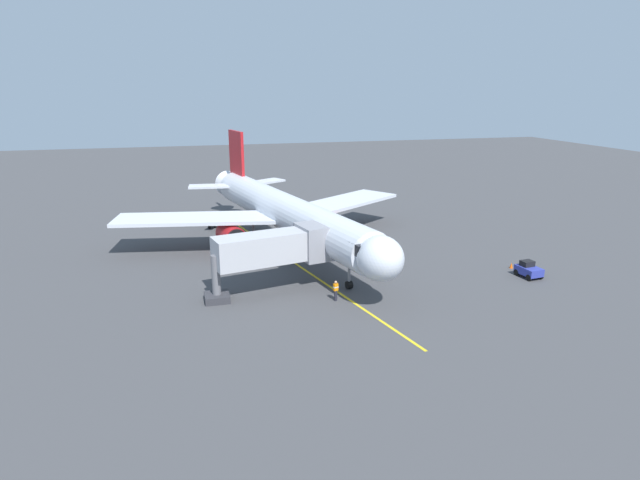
{
  "coord_description": "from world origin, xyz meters",
  "views": [
    {
      "loc": [
        11.82,
        56.25,
        16.87
      ],
      "look_at": [
        -0.92,
        9.1,
        3.0
      ],
      "focal_mm": 30.34,
      "sensor_mm": 36.0,
      "label": 1
    }
  ],
  "objects_px": {
    "airplane": "(285,212)",
    "safety_cone_nose_right": "(385,267)",
    "tug_portside": "(529,270)",
    "safety_cone_nose_left": "(511,265)",
    "jet_bridge": "(280,248)",
    "belt_loader_near_nose": "(216,221)",
    "ground_crew_marshaller": "(336,290)",
    "safety_cone_wing_port": "(227,299)"
  },
  "relations": [
    {
      "from": "tug_portside",
      "to": "ground_crew_marshaller",
      "type": "bearing_deg",
      "value": 2.51
    },
    {
      "from": "airplane",
      "to": "safety_cone_wing_port",
      "type": "relative_size",
      "value": 72.81
    },
    {
      "from": "jet_bridge",
      "to": "ground_crew_marshaller",
      "type": "bearing_deg",
      "value": 136.82
    },
    {
      "from": "airplane",
      "to": "belt_loader_near_nose",
      "type": "bearing_deg",
      "value": -60.02
    },
    {
      "from": "belt_loader_near_nose",
      "to": "safety_cone_wing_port",
      "type": "height_order",
      "value": "belt_loader_near_nose"
    },
    {
      "from": "tug_portside",
      "to": "safety_cone_nose_right",
      "type": "distance_m",
      "value": 13.06
    },
    {
      "from": "safety_cone_nose_left",
      "to": "safety_cone_wing_port",
      "type": "height_order",
      "value": "same"
    },
    {
      "from": "airplane",
      "to": "ground_crew_marshaller",
      "type": "xyz_separation_m",
      "value": [
        -0.98,
        15.79,
        -3.12
      ]
    },
    {
      "from": "ground_crew_marshaller",
      "to": "safety_cone_nose_left",
      "type": "xyz_separation_m",
      "value": [
        -18.76,
        -3.47,
        -0.61
      ]
    },
    {
      "from": "ground_crew_marshaller",
      "to": "tug_portside",
      "type": "distance_m",
      "value": 18.76
    },
    {
      "from": "tug_portside",
      "to": "safety_cone_nose_right",
      "type": "height_order",
      "value": "tug_portside"
    },
    {
      "from": "airplane",
      "to": "safety_cone_wing_port",
      "type": "height_order",
      "value": "airplane"
    },
    {
      "from": "safety_cone_nose_right",
      "to": "safety_cone_wing_port",
      "type": "xyz_separation_m",
      "value": [
        15.45,
        4.16,
        0.0
      ]
    },
    {
      "from": "tug_portside",
      "to": "jet_bridge",
      "type": "bearing_deg",
      "value": -7.09
    },
    {
      "from": "ground_crew_marshaller",
      "to": "safety_cone_nose_left",
      "type": "height_order",
      "value": "ground_crew_marshaller"
    },
    {
      "from": "ground_crew_marshaller",
      "to": "safety_cone_wing_port",
      "type": "relative_size",
      "value": 3.11
    },
    {
      "from": "belt_loader_near_nose",
      "to": "ground_crew_marshaller",
      "type": "bearing_deg",
      "value": 105.47
    },
    {
      "from": "airplane",
      "to": "safety_cone_nose_left",
      "type": "relative_size",
      "value": 72.81
    },
    {
      "from": "ground_crew_marshaller",
      "to": "safety_cone_nose_left",
      "type": "relative_size",
      "value": 3.11
    },
    {
      "from": "tug_portside",
      "to": "safety_cone_nose_right",
      "type": "relative_size",
      "value": 4.47
    },
    {
      "from": "tug_portside",
      "to": "safety_cone_nose_left",
      "type": "height_order",
      "value": "tug_portside"
    },
    {
      "from": "airplane",
      "to": "tug_portside",
      "type": "bearing_deg",
      "value": 142.81
    },
    {
      "from": "airplane",
      "to": "belt_loader_near_nose",
      "type": "relative_size",
      "value": 8.46
    },
    {
      "from": "ground_crew_marshaller",
      "to": "safety_cone_wing_port",
      "type": "height_order",
      "value": "ground_crew_marshaller"
    },
    {
      "from": "tug_portside",
      "to": "safety_cone_nose_left",
      "type": "relative_size",
      "value": 4.47
    },
    {
      "from": "tug_portside",
      "to": "safety_cone_nose_left",
      "type": "xyz_separation_m",
      "value": [
        -0.02,
        -2.65,
        -0.43
      ]
    },
    {
      "from": "safety_cone_wing_port",
      "to": "safety_cone_nose_left",
      "type": "bearing_deg",
      "value": -176.84
    },
    {
      "from": "safety_cone_nose_left",
      "to": "jet_bridge",
      "type": "bearing_deg",
      "value": -0.42
    },
    {
      "from": "safety_cone_nose_left",
      "to": "safety_cone_nose_right",
      "type": "distance_m",
      "value": 12.24
    },
    {
      "from": "tug_portside",
      "to": "safety_cone_nose_left",
      "type": "bearing_deg",
      "value": -90.4
    },
    {
      "from": "tug_portside",
      "to": "safety_cone_wing_port",
      "type": "xyz_separation_m",
      "value": [
        27.37,
        -1.13,
        -0.43
      ]
    },
    {
      "from": "ground_crew_marshaller",
      "to": "safety_cone_nose_right",
      "type": "xyz_separation_m",
      "value": [
        -6.81,
        -6.12,
        -0.61
      ]
    },
    {
      "from": "ground_crew_marshaller",
      "to": "tug_portside",
      "type": "bearing_deg",
      "value": -177.49
    },
    {
      "from": "safety_cone_nose_left",
      "to": "safety_cone_wing_port",
      "type": "distance_m",
      "value": 27.43
    },
    {
      "from": "airplane",
      "to": "ground_crew_marshaller",
      "type": "bearing_deg",
      "value": 93.56
    },
    {
      "from": "airplane",
      "to": "safety_cone_nose_right",
      "type": "height_order",
      "value": "airplane"
    },
    {
      "from": "airplane",
      "to": "safety_cone_nose_right",
      "type": "relative_size",
      "value": 72.81
    },
    {
      "from": "jet_bridge",
      "to": "belt_loader_near_nose",
      "type": "bearing_deg",
      "value": -81.22
    },
    {
      "from": "safety_cone_wing_port",
      "to": "safety_cone_nose_right",
      "type": "bearing_deg",
      "value": -164.92
    },
    {
      "from": "jet_bridge",
      "to": "ground_crew_marshaller",
      "type": "distance_m",
      "value": 6.04
    },
    {
      "from": "belt_loader_near_nose",
      "to": "airplane",
      "type": "bearing_deg",
      "value": 119.98
    },
    {
      "from": "ground_crew_marshaller",
      "to": "safety_cone_wing_port",
      "type": "xyz_separation_m",
      "value": [
        8.63,
        -1.96,
        -0.61
      ]
    }
  ]
}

